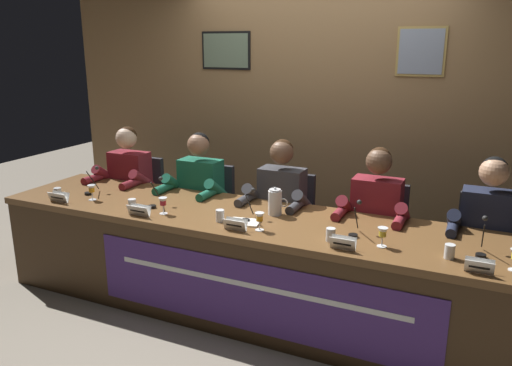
# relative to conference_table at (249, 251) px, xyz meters

# --- Properties ---
(ground_plane) EXTENTS (12.00, 12.00, 0.00)m
(ground_plane) POSITION_rel_conference_table_xyz_m (-0.00, 0.12, -0.53)
(ground_plane) COLOR gray
(wall_back_panelled) EXTENTS (5.31, 0.14, 2.60)m
(wall_back_panelled) POSITION_rel_conference_table_xyz_m (-0.00, 1.44, 0.77)
(wall_back_panelled) COLOR #937047
(wall_back_panelled) RESTS_ON ground_plane
(conference_table) EXTENTS (4.11, 0.88, 0.75)m
(conference_table) POSITION_rel_conference_table_xyz_m (0.00, 0.00, 0.00)
(conference_table) COLOR brown
(conference_table) RESTS_ON ground_plane
(chair_far_left) EXTENTS (0.44, 0.45, 0.91)m
(chair_far_left) POSITION_rel_conference_table_xyz_m (-1.53, 0.74, -0.09)
(chair_far_left) COLOR black
(chair_far_left) RESTS_ON ground_plane
(panelist_far_left) EXTENTS (0.51, 0.48, 1.24)m
(panelist_far_left) POSITION_rel_conference_table_xyz_m (-1.53, 0.54, 0.19)
(panelist_far_left) COLOR black
(panelist_far_left) RESTS_ON ground_plane
(nameplate_far_left) EXTENTS (0.18, 0.06, 0.08)m
(nameplate_far_left) POSITION_rel_conference_table_xyz_m (-1.56, -0.21, 0.26)
(nameplate_far_left) COLOR white
(nameplate_far_left) RESTS_ON conference_table
(juice_glass_far_left) EXTENTS (0.06, 0.06, 0.12)m
(juice_glass_far_left) POSITION_rel_conference_table_xyz_m (-1.36, -0.06, 0.31)
(juice_glass_far_left) COLOR white
(juice_glass_far_left) RESTS_ON conference_table
(water_cup_far_left) EXTENTS (0.06, 0.06, 0.08)m
(water_cup_far_left) POSITION_rel_conference_table_xyz_m (-1.65, -0.14, 0.26)
(water_cup_far_left) COLOR silver
(water_cup_far_left) RESTS_ON conference_table
(microphone_far_left) EXTENTS (0.06, 0.17, 0.22)m
(microphone_far_left) POSITION_rel_conference_table_xyz_m (-1.49, 0.08, 0.30)
(microphone_far_left) COLOR black
(microphone_far_left) RESTS_ON conference_table
(chair_left) EXTENTS (0.44, 0.45, 0.91)m
(chair_left) POSITION_rel_conference_table_xyz_m (-0.77, 0.74, -0.09)
(chair_left) COLOR black
(chair_left) RESTS_ON ground_plane
(panelist_left) EXTENTS (0.51, 0.48, 1.24)m
(panelist_left) POSITION_rel_conference_table_xyz_m (-0.77, 0.54, 0.19)
(panelist_left) COLOR black
(panelist_left) RESTS_ON ground_plane
(nameplate_left) EXTENTS (0.18, 0.06, 0.08)m
(nameplate_left) POSITION_rel_conference_table_xyz_m (-0.78, -0.22, 0.26)
(nameplate_left) COLOR white
(nameplate_left) RESTS_ON conference_table
(juice_glass_left) EXTENTS (0.06, 0.06, 0.12)m
(juice_glass_left) POSITION_rel_conference_table_xyz_m (-0.64, -0.11, 0.31)
(juice_glass_left) COLOR white
(juice_glass_left) RESTS_ON conference_table
(water_cup_left) EXTENTS (0.06, 0.06, 0.08)m
(water_cup_left) POSITION_rel_conference_table_xyz_m (-0.91, -0.13, 0.26)
(water_cup_left) COLOR silver
(water_cup_left) RESTS_ON conference_table
(microphone_left) EXTENTS (0.06, 0.17, 0.22)m
(microphone_left) POSITION_rel_conference_table_xyz_m (-0.80, 0.01, 0.30)
(microphone_left) COLOR black
(microphone_left) RESTS_ON conference_table
(chair_center) EXTENTS (0.44, 0.45, 0.91)m
(chair_center) POSITION_rel_conference_table_xyz_m (-0.00, 0.74, -0.09)
(chair_center) COLOR black
(chair_center) RESTS_ON ground_plane
(panelist_center) EXTENTS (0.51, 0.48, 1.24)m
(panelist_center) POSITION_rel_conference_table_xyz_m (-0.00, 0.54, 0.19)
(panelist_center) COLOR black
(panelist_center) RESTS_ON ground_plane
(nameplate_center) EXTENTS (0.16, 0.06, 0.08)m
(nameplate_center) POSITION_rel_conference_table_xyz_m (-0.01, -0.19, 0.26)
(nameplate_center) COLOR white
(nameplate_center) RESTS_ON conference_table
(juice_glass_center) EXTENTS (0.06, 0.06, 0.12)m
(juice_glass_center) POSITION_rel_conference_table_xyz_m (0.14, -0.13, 0.31)
(juice_glass_center) COLOR white
(juice_glass_center) RESTS_ON conference_table
(water_cup_center) EXTENTS (0.06, 0.06, 0.08)m
(water_cup_center) POSITION_rel_conference_table_xyz_m (-0.19, -0.08, 0.26)
(water_cup_center) COLOR silver
(water_cup_center) RESTS_ON conference_table
(microphone_center) EXTENTS (0.06, 0.17, 0.22)m
(microphone_center) POSITION_rel_conference_table_xyz_m (-0.02, 0.02, 0.30)
(microphone_center) COLOR black
(microphone_center) RESTS_ON conference_table
(chair_right) EXTENTS (0.44, 0.45, 0.91)m
(chair_right) POSITION_rel_conference_table_xyz_m (0.76, 0.74, -0.09)
(chair_right) COLOR black
(chair_right) RESTS_ON ground_plane
(panelist_right) EXTENTS (0.51, 0.48, 1.24)m
(panelist_right) POSITION_rel_conference_table_xyz_m (0.76, 0.54, 0.19)
(panelist_right) COLOR black
(panelist_right) RESTS_ON ground_plane
(nameplate_right) EXTENTS (0.16, 0.06, 0.08)m
(nameplate_right) POSITION_rel_conference_table_xyz_m (0.73, -0.21, 0.26)
(nameplate_right) COLOR white
(nameplate_right) RESTS_ON conference_table
(juice_glass_right) EXTENTS (0.06, 0.06, 0.12)m
(juice_glass_right) POSITION_rel_conference_table_xyz_m (0.94, -0.07, 0.31)
(juice_glass_right) COLOR white
(juice_glass_right) RESTS_ON conference_table
(water_cup_right) EXTENTS (0.06, 0.06, 0.08)m
(water_cup_right) POSITION_rel_conference_table_xyz_m (0.62, -0.11, 0.26)
(water_cup_right) COLOR silver
(water_cup_right) RESTS_ON conference_table
(microphone_right) EXTENTS (0.06, 0.17, 0.22)m
(microphone_right) POSITION_rel_conference_table_xyz_m (0.74, 0.06, 0.30)
(microphone_right) COLOR black
(microphone_right) RESTS_ON conference_table
(chair_far_right) EXTENTS (0.44, 0.45, 0.91)m
(chair_far_right) POSITION_rel_conference_table_xyz_m (1.52, 0.74, -0.09)
(chair_far_right) COLOR black
(chair_far_right) RESTS_ON ground_plane
(panelist_far_right) EXTENTS (0.51, 0.48, 1.24)m
(panelist_far_right) POSITION_rel_conference_table_xyz_m (1.52, 0.54, 0.19)
(panelist_far_right) COLOR black
(panelist_far_right) RESTS_ON ground_plane
(nameplate_far_right) EXTENTS (0.15, 0.06, 0.08)m
(nameplate_far_right) POSITION_rel_conference_table_xyz_m (1.49, -0.22, 0.26)
(nameplate_far_right) COLOR white
(nameplate_far_right) RESTS_ON conference_table
(water_cup_far_right) EXTENTS (0.06, 0.06, 0.08)m
(water_cup_far_right) POSITION_rel_conference_table_xyz_m (1.33, -0.08, 0.26)
(water_cup_far_right) COLOR silver
(water_cup_far_right) RESTS_ON conference_table
(microphone_far_right) EXTENTS (0.06, 0.17, 0.22)m
(microphone_far_right) POSITION_rel_conference_table_xyz_m (1.49, 0.05, 0.30)
(microphone_far_right) COLOR black
(microphone_far_right) RESTS_ON conference_table
(water_pitcher_central) EXTENTS (0.15, 0.10, 0.21)m
(water_pitcher_central) POSITION_rel_conference_table_xyz_m (0.10, 0.22, 0.32)
(water_pitcher_central) COLOR silver
(water_pitcher_central) RESTS_ON conference_table
(document_stack_center) EXTENTS (0.23, 0.18, 0.01)m
(document_stack_center) POSITION_rel_conference_table_xyz_m (-0.02, -0.04, 0.23)
(document_stack_center) COLOR white
(document_stack_center) RESTS_ON conference_table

